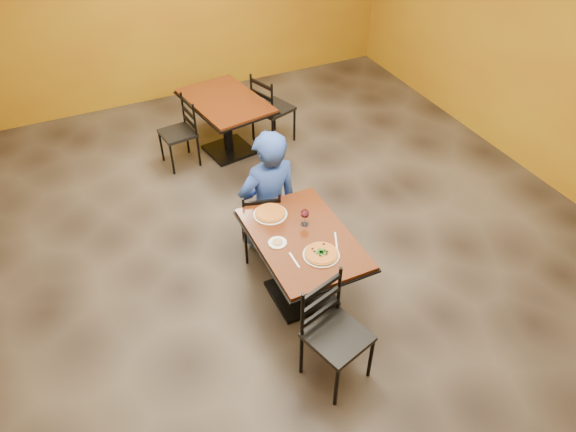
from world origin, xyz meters
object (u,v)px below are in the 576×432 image
chair_second_left (178,134)px  side_plate (277,243)px  plate_main (321,255)px  chair_main_far (260,219)px  plate_far (270,214)px  chair_main_near (338,337)px  table_second (226,114)px  chair_second_right (273,109)px  pizza_main (321,254)px  pizza_far (270,213)px  table_main (302,253)px  diner (268,191)px  wine_glass (305,217)px

chair_second_left → side_plate: chair_second_left is taller
plate_main → chair_main_far: bearing=97.7°
chair_main_far → side_plate: size_ratio=5.21×
plate_far → chair_main_near: bearing=-90.1°
table_second → chair_main_far: bearing=-100.4°
chair_second_right → chair_second_left: bearing=71.5°
chair_main_near → pizza_main: bearing=58.0°
pizza_far → chair_second_left: bearing=96.5°
pizza_far → chair_main_near: bearing=-90.1°
chair_second_left → chair_second_right: bearing=83.3°
chair_main_far → pizza_main: size_ratio=2.93×
plate_main → side_plate: (-0.27, 0.29, 0.00)m
table_main → diner: (0.03, 0.83, 0.12)m
table_second → plate_far: (-0.39, -2.26, 0.20)m
chair_main_near → pizza_main: (0.17, 0.62, 0.29)m
pizza_main → chair_main_near: bearing=-105.5°
chair_main_far → pizza_far: chair_main_far is taller
table_main → plate_main: bearing=-82.4°
table_main → pizza_main: size_ratio=4.33×
chair_second_left → side_plate: bearing=-3.2°
chair_main_far → chair_second_left: size_ratio=0.96×
chair_main_far → plate_main: bearing=113.2°
chair_main_near → diner: (0.17, 1.72, 0.19)m
plate_main → plate_far: bearing=104.3°
chair_second_right → pizza_far: size_ratio=3.41×
chair_second_right → plate_far: bearing=137.0°
chair_main_near → wine_glass: chair_main_near is taller
chair_main_near → plate_far: chair_main_near is taller
chair_second_left → pizza_main: chair_second_left is taller
table_main → chair_second_left: 2.68m
side_plate → table_main: bearing=-4.5°
table_second → table_main: bearing=-95.4°
chair_main_near → plate_far: bearing=73.4°
pizza_main → table_second: bearing=85.8°
diner → pizza_main: size_ratio=4.73×
chair_main_near → chair_second_right: chair_main_near is taller
chair_second_right → side_plate: size_ratio=5.97×
chair_second_left → plate_far: 2.30m
table_main → plate_main: (0.04, -0.27, 0.20)m
table_second → chair_second_left: bearing=180.0°
chair_second_right → table_main: bearing=142.8°
chair_main_near → chair_second_right: size_ratio=1.01×
side_plate → diner: bearing=71.8°
chair_main_far → diner: 0.30m
chair_second_right → wine_glass: 2.66m
table_main → plate_main: plate_main is taller
chair_main_near → wine_glass: (0.22, 1.03, 0.36)m
chair_second_right → plate_far: size_ratio=3.08×
plate_main → pizza_main: 0.02m
chair_main_near → chair_main_far: chair_main_near is taller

